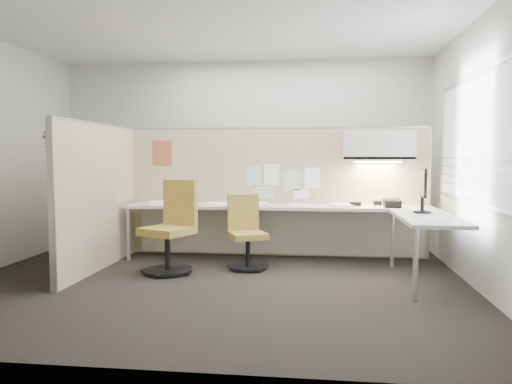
# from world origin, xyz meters

# --- Properties ---
(floor) EXTENTS (5.50, 4.50, 0.01)m
(floor) POSITION_xyz_m (0.00, 0.00, -0.01)
(floor) COLOR black
(floor) RESTS_ON ground
(ceiling) EXTENTS (5.50, 4.50, 0.01)m
(ceiling) POSITION_xyz_m (0.00, 0.00, 2.80)
(ceiling) COLOR white
(ceiling) RESTS_ON wall_back
(wall_back) EXTENTS (5.50, 0.02, 2.80)m
(wall_back) POSITION_xyz_m (0.00, 2.25, 1.40)
(wall_back) COLOR beige
(wall_back) RESTS_ON ground
(wall_front) EXTENTS (5.50, 0.02, 2.80)m
(wall_front) POSITION_xyz_m (0.00, -2.25, 1.40)
(wall_front) COLOR beige
(wall_front) RESTS_ON ground
(wall_right) EXTENTS (0.02, 4.50, 2.80)m
(wall_right) POSITION_xyz_m (2.75, 0.00, 1.40)
(wall_right) COLOR beige
(wall_right) RESTS_ON ground
(window_pane) EXTENTS (0.01, 2.80, 1.30)m
(window_pane) POSITION_xyz_m (2.73, 0.00, 1.55)
(window_pane) COLOR #A8B2C3
(window_pane) RESTS_ON wall_right
(partition_back) EXTENTS (4.10, 0.06, 1.75)m
(partition_back) POSITION_xyz_m (0.55, 1.60, 0.88)
(partition_back) COLOR tan
(partition_back) RESTS_ON floor
(partition_left) EXTENTS (0.06, 2.20, 1.75)m
(partition_left) POSITION_xyz_m (-1.50, 0.50, 0.88)
(partition_left) COLOR tan
(partition_left) RESTS_ON floor
(desk) EXTENTS (4.00, 2.07, 0.73)m
(desk) POSITION_xyz_m (0.93, 1.13, 0.60)
(desk) COLOR beige
(desk) RESTS_ON floor
(overhead_bin) EXTENTS (0.90, 0.36, 0.38)m
(overhead_bin) POSITION_xyz_m (1.90, 1.39, 1.51)
(overhead_bin) COLOR beige
(overhead_bin) RESTS_ON partition_back
(task_light_strip) EXTENTS (0.60, 0.06, 0.02)m
(task_light_strip) POSITION_xyz_m (1.90, 1.39, 1.30)
(task_light_strip) COLOR #FFEABF
(task_light_strip) RESTS_ON overhead_bin
(pinned_papers) EXTENTS (1.01, 0.00, 0.47)m
(pinned_papers) POSITION_xyz_m (0.63, 1.57, 1.03)
(pinned_papers) COLOR #8CBF8C
(pinned_papers) RESTS_ON partition_back
(poster) EXTENTS (0.28, 0.00, 0.35)m
(poster) POSITION_xyz_m (-1.05, 1.57, 1.42)
(poster) COLOR #F5581E
(poster) RESTS_ON partition_back
(chair_left) EXTENTS (0.66, 0.68, 1.07)m
(chair_left) POSITION_xyz_m (-0.58, 0.43, 0.50)
(chair_left) COLOR black
(chair_left) RESTS_ON floor
(chair_right) EXTENTS (0.55, 0.56, 0.89)m
(chair_right) POSITION_xyz_m (0.26, 0.75, 0.41)
(chair_right) COLOR black
(chair_right) RESTS_ON floor
(monitor) EXTENTS (0.20, 0.47, 0.50)m
(monitor) POSITION_xyz_m (2.30, 0.53, 1.02)
(monitor) COLOR black
(monitor) RESTS_ON desk
(phone) EXTENTS (0.22, 0.21, 0.12)m
(phone) POSITION_xyz_m (2.05, 1.14, 0.78)
(phone) COLOR black
(phone) RESTS_ON desk
(stapler) EXTENTS (0.15, 0.07, 0.05)m
(stapler) POSITION_xyz_m (1.62, 1.31, 0.76)
(stapler) COLOR black
(stapler) RESTS_ON desk
(tape_dispenser) EXTENTS (0.10, 0.06, 0.06)m
(tape_dispenser) POSITION_xyz_m (1.91, 1.40, 0.76)
(tape_dispenser) COLOR black
(tape_dispenser) RESTS_ON desk
(coat_hook) EXTENTS (0.18, 0.48, 1.42)m
(coat_hook) POSITION_xyz_m (-1.58, -0.34, 1.41)
(coat_hook) COLOR silver
(coat_hook) RESTS_ON partition_left
(paper_stack_0) EXTENTS (0.28, 0.34, 0.03)m
(paper_stack_0) POSITION_xyz_m (-1.00, 1.24, 0.75)
(paper_stack_0) COLOR white
(paper_stack_0) RESTS_ON desk
(paper_stack_1) EXTENTS (0.27, 0.33, 0.02)m
(paper_stack_1) POSITION_xyz_m (-0.24, 1.28, 0.74)
(paper_stack_1) COLOR white
(paper_stack_1) RESTS_ON desk
(paper_stack_2) EXTENTS (0.26, 0.33, 0.03)m
(paper_stack_2) POSITION_xyz_m (0.36, 1.22, 0.75)
(paper_stack_2) COLOR white
(paper_stack_2) RESTS_ON desk
(paper_stack_3) EXTENTS (0.26, 0.32, 0.01)m
(paper_stack_3) POSITION_xyz_m (0.87, 1.25, 0.74)
(paper_stack_3) COLOR white
(paper_stack_3) RESTS_ON desk
(paper_stack_4) EXTENTS (0.30, 0.35, 0.03)m
(paper_stack_4) POSITION_xyz_m (1.43, 1.19, 0.75)
(paper_stack_4) COLOR white
(paper_stack_4) RESTS_ON desk
(paper_stack_5) EXTENTS (0.26, 0.32, 0.02)m
(paper_stack_5) POSITION_xyz_m (2.32, 0.73, 0.74)
(paper_stack_5) COLOR white
(paper_stack_5) RESTS_ON desk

